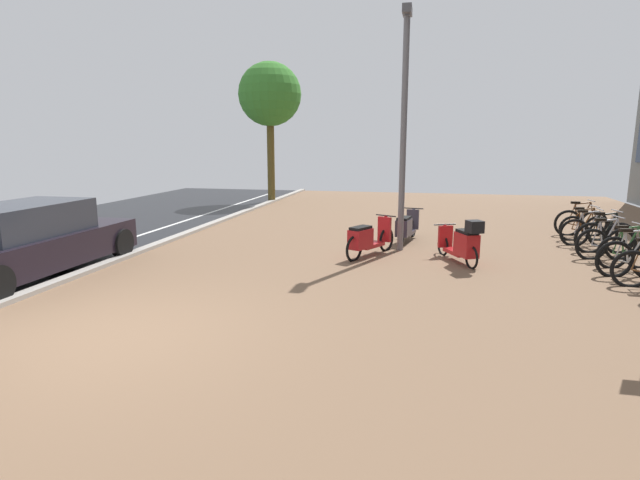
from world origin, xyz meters
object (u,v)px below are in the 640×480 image
bicycle_rack_06 (588,232)px  bicycle_rack_05 (605,237)px  bicycle_rack_03 (627,252)px  scooter_far (367,239)px  scooter_near (406,227)px  parked_car_near (29,241)px  bicycle_rack_04 (606,244)px  bicycle_rack_07 (584,228)px  bicycle_rack_08 (581,223)px  scooter_mid (463,243)px  street_tree (270,95)px  lamp_post (404,119)px  bicycle_rack_02 (632,259)px

bicycle_rack_06 → bicycle_rack_05: bearing=-79.1°
bicycle_rack_03 → scooter_far: bicycle_rack_03 is taller
scooter_near → parked_car_near: 8.30m
bicycle_rack_04 → bicycle_rack_07: 2.20m
bicycle_rack_06 → bicycle_rack_08: bicycle_rack_08 is taller
bicycle_rack_06 → parked_car_near: (-11.16, -5.16, 0.31)m
scooter_mid → street_tree: (-7.24, 9.83, 3.91)m
scooter_near → lamp_post: bearing=-95.1°
bicycle_rack_08 → bicycle_rack_05: bearing=-91.8°
bicycle_rack_07 → bicycle_rack_06: bearing=-98.3°
scooter_far → bicycle_rack_06: bearing=24.0°
bicycle_rack_05 → bicycle_rack_04: bearing=-105.3°
bicycle_rack_07 → scooter_far: bicycle_rack_07 is taller
lamp_post → bicycle_rack_02: bearing=-19.1°
bicycle_rack_06 → scooter_near: size_ratio=0.72×
bicycle_rack_04 → scooter_mid: bearing=-160.6°
bicycle_rack_02 → parked_car_near: (-11.11, -2.23, 0.30)m
bicycle_rack_08 → scooter_mid: (-3.30, -3.99, 0.09)m
bicycle_rack_05 → lamp_post: 5.32m
bicycle_rack_04 → street_tree: bearing=139.5°
bicycle_rack_02 → bicycle_rack_08: bicycle_rack_08 is taller
bicycle_rack_08 → scooter_mid: scooter_mid is taller
parked_car_near → scooter_mid: bearing=18.1°
scooter_far → lamp_post: bearing=52.2°
scooter_near → bicycle_rack_02: bearing=-30.2°
parked_car_near → street_tree: (0.83, 12.45, 3.71)m
scooter_far → parked_car_near: 6.71m
bicycle_rack_07 → bicycle_rack_03: bearing=-90.0°
bicycle_rack_04 → parked_car_near: parked_car_near is taller
scooter_far → bicycle_rack_08: bearing=35.1°
scooter_far → street_tree: street_tree is taller
bicycle_rack_05 → parked_car_near: size_ratio=0.31×
bicycle_rack_05 → lamp_post: bearing=-171.5°
bicycle_rack_07 → lamp_post: bearing=-154.7°
scooter_near → bicycle_rack_07: bearing=14.6°
bicycle_rack_08 → street_tree: (-10.54, 5.84, 4.00)m
bicycle_rack_03 → scooter_near: bicycle_rack_03 is taller
scooter_near → scooter_far: scooter_far is taller
bicycle_rack_04 → scooter_near: bicycle_rack_04 is taller
bicycle_rack_08 → bicycle_rack_03: bearing=-91.6°
bicycle_rack_06 → scooter_near: bicycle_rack_06 is taller
bicycle_rack_03 → scooter_far: size_ratio=0.73×
lamp_post → scooter_near: bearing=84.9°
scooter_far → street_tree: bearing=118.6°
bicycle_rack_08 → scooter_near: size_ratio=0.75×
bicycle_rack_04 → scooter_near: bearing=166.4°
scooter_mid → bicycle_rack_06: bearing=39.3°
scooter_far → scooter_near: bearing=67.7°
bicycle_rack_02 → parked_car_near: 11.33m
bicycle_rack_07 → scooter_near: bicycle_rack_07 is taller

